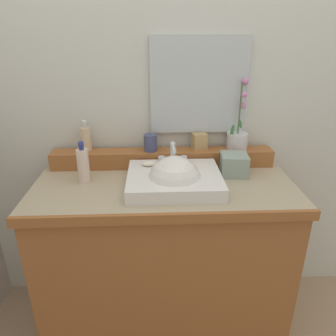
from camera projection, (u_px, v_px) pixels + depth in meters
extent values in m
cube|color=tan|center=(165.00, 324.00, 1.89)|extent=(2.78, 3.74, 0.10)
cube|color=silver|center=(161.00, 63.00, 1.68)|extent=(2.78, 0.20, 2.76)
cube|color=#97582B|center=(164.00, 260.00, 1.71)|extent=(1.21, 0.54, 0.84)
cube|color=tan|center=(164.00, 187.00, 1.53)|extent=(1.24, 0.57, 0.04)
cube|color=#97582B|center=(166.00, 219.00, 1.27)|extent=(1.24, 0.02, 0.04)
cube|color=#97582B|center=(163.00, 158.00, 1.71)|extent=(1.16, 0.11, 0.09)
cube|color=white|center=(174.00, 180.00, 1.49)|extent=(0.43, 0.36, 0.06)
sphere|color=white|center=(174.00, 183.00, 1.48)|extent=(0.25, 0.25, 0.25)
cylinder|color=silver|center=(173.00, 154.00, 1.57)|extent=(0.02, 0.02, 0.10)
cylinder|color=silver|center=(173.00, 148.00, 1.50)|extent=(0.02, 0.11, 0.02)
sphere|color=silver|center=(173.00, 144.00, 1.55)|extent=(0.03, 0.03, 0.03)
cylinder|color=silver|center=(162.00, 160.00, 1.58)|extent=(0.03, 0.03, 0.04)
cylinder|color=silver|center=(184.00, 160.00, 1.59)|extent=(0.03, 0.03, 0.04)
ellipsoid|color=silver|center=(149.00, 163.00, 1.56)|extent=(0.07, 0.04, 0.02)
cylinder|color=silver|center=(237.00, 141.00, 1.70)|extent=(0.11, 0.11, 0.08)
cylinder|color=tan|center=(238.00, 134.00, 1.69)|extent=(0.10, 0.10, 0.01)
cylinder|color=#476B38|center=(240.00, 109.00, 1.64)|extent=(0.01, 0.01, 0.26)
ellipsoid|color=#387033|center=(232.00, 131.00, 1.67)|extent=(0.03, 0.03, 0.07)
ellipsoid|color=#387033|center=(239.00, 128.00, 1.72)|extent=(0.04, 0.04, 0.09)
sphere|color=#C770AD|center=(242.00, 106.00, 1.64)|extent=(0.03, 0.03, 0.03)
sphere|color=#C770AD|center=(244.00, 95.00, 1.59)|extent=(0.03, 0.03, 0.03)
sphere|color=#C770AD|center=(245.00, 82.00, 1.60)|extent=(0.03, 0.03, 0.03)
cylinder|color=beige|center=(86.00, 139.00, 1.67)|extent=(0.05, 0.05, 0.12)
cylinder|color=silver|center=(85.00, 126.00, 1.64)|extent=(0.02, 0.02, 0.02)
cylinder|color=silver|center=(84.00, 123.00, 1.63)|extent=(0.02, 0.02, 0.02)
cylinder|color=silver|center=(84.00, 123.00, 1.62)|extent=(0.01, 0.03, 0.01)
cylinder|color=#3F466A|center=(150.00, 143.00, 1.67)|extent=(0.07, 0.07, 0.09)
cube|color=tan|center=(200.00, 141.00, 1.70)|extent=(0.08, 0.07, 0.08)
cylinder|color=beige|center=(83.00, 166.00, 1.51)|extent=(0.06, 0.06, 0.16)
cylinder|color=navy|center=(81.00, 148.00, 1.48)|extent=(0.02, 0.02, 0.02)
cylinder|color=navy|center=(81.00, 144.00, 1.47)|extent=(0.03, 0.03, 0.02)
cylinder|color=navy|center=(80.00, 144.00, 1.46)|extent=(0.01, 0.03, 0.01)
cube|color=gray|center=(234.00, 165.00, 1.60)|extent=(0.14, 0.14, 0.11)
cube|color=silver|center=(199.00, 86.00, 1.63)|extent=(0.50, 0.02, 0.48)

